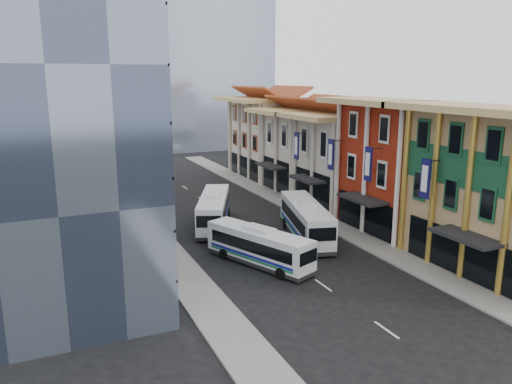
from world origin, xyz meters
name	(u,v)px	position (x,y,z in m)	size (l,w,h in m)	color
ground	(398,338)	(0.00, 0.00, 0.00)	(200.00, 200.00, 0.00)	black
sidewalk_right	(323,220)	(8.50, 22.00, 0.07)	(3.00, 90.00, 0.15)	slate
sidewalk_left	(158,242)	(-8.50, 22.00, 0.07)	(3.00, 90.00, 0.15)	slate
shophouse_tan	(510,193)	(14.00, 5.00, 6.00)	(8.00, 14.00, 12.00)	tan
shophouse_red	(402,167)	(14.00, 17.00, 6.00)	(8.00, 10.00, 12.00)	maroon
shophouse_cream_near	(345,162)	(14.00, 26.50, 5.00)	(8.00, 9.00, 10.00)	beige
shophouse_cream_mid	(305,152)	(14.00, 35.50, 5.00)	(8.00, 9.00, 10.00)	beige
shophouse_cream_far	(270,139)	(14.00, 46.00, 5.50)	(8.00, 12.00, 11.00)	beige
office_tower	(39,68)	(-17.00, 19.00, 15.00)	(12.00, 26.00, 30.00)	#384259
office_block_far	(51,142)	(-16.00, 42.00, 7.00)	(10.00, 18.00, 14.00)	gray
bus_left_near	(259,246)	(-2.50, 13.52, 1.55)	(2.26, 9.67, 3.10)	silver
bus_left_far	(214,209)	(-2.30, 24.73, 1.73)	(2.52, 10.78, 3.46)	white
bus_right	(306,219)	(4.11, 17.80, 1.79)	(2.61, 11.15, 3.58)	silver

